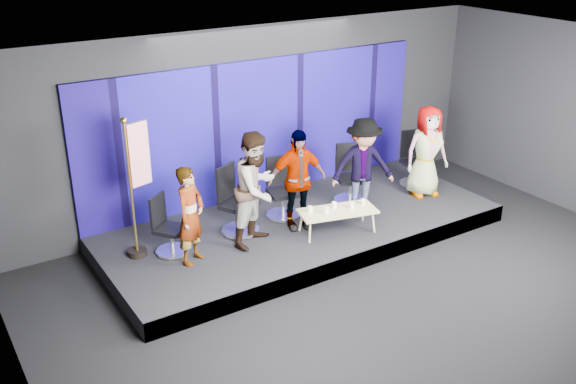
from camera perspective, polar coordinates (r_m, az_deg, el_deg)
name	(u,v)px	position (r m, az deg, el deg)	size (l,w,h in m)	color
ground	(395,301)	(9.78, 9.46, -9.50)	(10.00, 10.00, 0.00)	black
room_walls	(407,146)	(8.72, 10.50, 4.06)	(10.02, 8.02, 3.51)	black
riser	(301,228)	(11.41, 1.21, -3.23)	(7.00, 3.00, 0.30)	black
backdrop	(259,129)	(12.01, -2.59, 5.61)	(7.00, 0.08, 2.60)	#12064C
chair_a	(169,235)	(10.33, -10.57, -3.74)	(0.76, 0.76, 0.97)	silver
panelist_a	(191,216)	(9.81, -8.66, -2.08)	(0.57, 0.38, 1.57)	black
chair_b	(237,211)	(10.82, -4.60, -1.70)	(0.89, 0.89, 1.17)	silver
panelist_b	(257,189)	(10.24, -2.82, 0.30)	(0.92, 0.72, 1.90)	black
chair_c	(282,197)	(11.38, -0.56, -0.49)	(0.72, 0.72, 1.08)	silver
panelist_c	(297,180)	(10.78, 0.81, 1.11)	(1.02, 0.43, 1.75)	black
chair_d	(349,183)	(12.04, 5.48, 0.79)	(0.79, 0.79, 1.09)	silver
panelist_d	(363,166)	(11.43, 6.67, 2.30)	(1.14, 0.65, 1.76)	black
chair_e	(414,167)	(12.98, 11.15, 2.15)	(0.73, 0.73, 1.08)	silver
panelist_e	(426,151)	(12.37, 12.20, 3.56)	(0.86, 0.56, 1.75)	black
coffee_table	(337,212)	(10.83, 4.42, -1.77)	(1.40, 0.86, 0.40)	tan
mug_a	(310,209)	(10.70, 1.98, -1.53)	(0.08, 0.08, 0.10)	white
mug_b	(326,210)	(10.68, 3.43, -1.60)	(0.09, 0.09, 0.11)	white
mug_c	(334,205)	(10.89, 4.13, -1.14)	(0.08, 0.08, 0.10)	white
mug_d	(352,205)	(10.88, 5.70, -1.19)	(0.09, 0.09, 0.10)	white
mug_e	(363,201)	(11.07, 6.70, -0.84)	(0.07, 0.07, 0.09)	white
flag_stand	(137,183)	(10.04, -13.27, 0.77)	(0.52, 0.30, 2.28)	black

